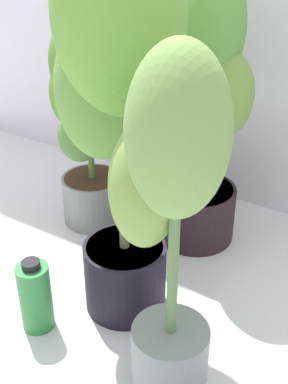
{
  "coord_description": "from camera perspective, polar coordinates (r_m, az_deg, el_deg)",
  "views": [
    {
      "loc": [
        0.66,
        -0.84,
        1.05
      ],
      "look_at": [
        -0.01,
        0.24,
        0.31
      ],
      "focal_mm": 47.23,
      "sensor_mm": 36.0,
      "label": 1
    }
  ],
  "objects": [
    {
      "name": "potted_plant_center",
      "position": [
        1.23,
        -3.16,
        11.81
      ],
      "size": [
        0.38,
        0.34,
        1.07
      ],
      "color": "black",
      "rests_on": "ground"
    },
    {
      "name": "potted_plant_back_left",
      "position": [
        1.74,
        -6.44,
        8.8
      ],
      "size": [
        0.36,
        0.33,
        0.76
      ],
      "color": "gray",
      "rests_on": "ground"
    },
    {
      "name": "potted_plant_back_center",
      "position": [
        1.62,
        6.18,
        10.7
      ],
      "size": [
        0.45,
        0.36,
        0.93
      ],
      "color": "#2B1D22",
      "rests_on": "ground"
    },
    {
      "name": "potted_plant_front_right",
      "position": [
        1.02,
        2.56,
        -2.52
      ],
      "size": [
        0.3,
        0.24,
        0.86
      ],
      "color": "gray",
      "rests_on": "ground"
    },
    {
      "name": "ground_plane",
      "position": [
        1.5,
        -4.64,
        -14.49
      ],
      "size": [
        8.0,
        8.0,
        0.0
      ],
      "primitive_type": "plane",
      "color": "silver",
      "rests_on": "ground"
    },
    {
      "name": "nutrient_bottle",
      "position": [
        1.45,
        -12.17,
        -11.42
      ],
      "size": [
        0.09,
        0.09,
        0.23
      ],
      "color": "#2F823C",
      "rests_on": "ground"
    }
  ]
}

